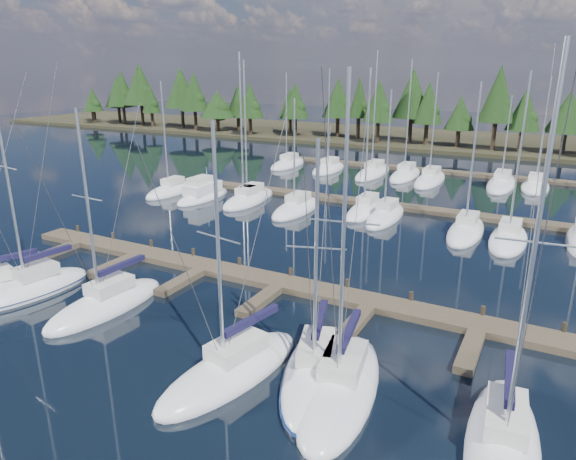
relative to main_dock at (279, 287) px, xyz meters
The scene contains 13 objects.
ground 12.65m from the main_dock, 90.00° to the left, with size 260.00×260.00×0.00m, color black.
far_shore 72.64m from the main_dock, 90.00° to the left, with size 220.00×30.00×0.60m, color #332F1C.
main_dock is the anchor object (origin of this frame).
back_docks 32.23m from the main_dock, 90.00° to the left, with size 50.00×21.80×0.40m.
front_sailboat_1 15.35m from the main_dock, 150.54° to the right, with size 4.00×8.13×14.52m.
front_sailboat_2 10.34m from the main_dock, 137.22° to the right, with size 3.18×8.24×12.29m.
front_sailboat_3 9.66m from the main_dock, 73.95° to the right, with size 4.40×8.89×12.36m.
front_sailboat_4 9.77m from the main_dock, 51.21° to the right, with size 5.37×9.25×11.69m.
front_sailboat_5 11.08m from the main_dock, 46.97° to the right, with size 4.52×9.32×14.31m.
front_sailboat_6 16.64m from the main_dock, 31.52° to the right, with size 3.42×9.17×15.11m.
back_sailboat_rows 27.74m from the main_dock, 89.37° to the left, with size 47.28×30.89×16.11m.
motor_yacht_left 24.91m from the main_dock, 137.91° to the left, with size 2.76×8.02×3.98m.
tree_line 63.43m from the main_dock, 93.41° to the left, with size 184.10×11.41×13.56m.
Camera 1 is at (14.49, -8.65, 13.52)m, focal length 32.00 mm.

